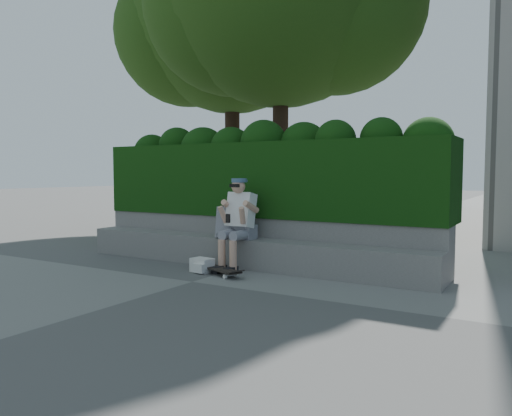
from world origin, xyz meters
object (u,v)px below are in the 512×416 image
Objects in this scene: skateboard at (219,269)px; backpack_ground at (202,265)px; person at (239,220)px; backpack_plaid at (228,223)px.

skateboard is 0.32m from backpack_ground.
person reaches higher than backpack_ground.
backpack_ground is (-0.35, -0.46, -0.65)m from person.
backpack_plaid is 1.53× the size of backpack_ground.
person is 0.87m from backpack_ground.
backpack_ground is (-0.31, 0.02, 0.02)m from skateboard.
person is 4.39× the size of backpack_ground.
backpack_plaid reaches higher than skateboard.
backpack_ground is at bearing -161.78° from skateboard.
person is at bearing -34.04° from backpack_plaid.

